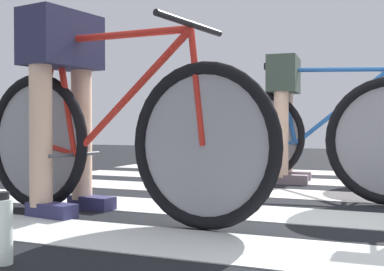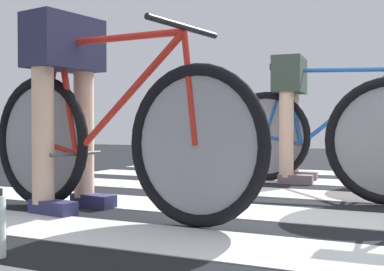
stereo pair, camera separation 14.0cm
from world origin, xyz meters
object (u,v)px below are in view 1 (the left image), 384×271
(bicycle_3_of_3, at_px, (325,133))
(water_bottle, at_px, (2,230))
(cyclist_3_of_3, at_px, (284,101))
(bicycle_1_of_3, at_px, (110,138))
(cyclist_1_of_3, at_px, (63,83))

(bicycle_3_of_3, xyz_separation_m, water_bottle, (-0.66, -2.68, -0.28))
(cyclist_3_of_3, height_order, water_bottle, cyclist_3_of_3)
(bicycle_1_of_3, bearing_deg, cyclist_3_of_3, 85.00)
(bicycle_3_of_3, distance_m, cyclist_3_of_3, 0.40)
(bicycle_1_of_3, height_order, cyclist_1_of_3, cyclist_1_of_3)
(water_bottle, bearing_deg, cyclist_3_of_3, 82.49)
(cyclist_1_of_3, bearing_deg, bicycle_1_of_3, -0.00)
(bicycle_1_of_3, bearing_deg, cyclist_1_of_3, 180.00)
(cyclist_1_of_3, xyz_separation_m, water_bottle, (0.41, -0.86, -0.55))
(cyclist_1_of_3, xyz_separation_m, cyclist_3_of_3, (0.76, 1.79, -0.02))
(bicycle_1_of_3, xyz_separation_m, water_bottle, (0.10, -0.81, -0.28))
(cyclist_1_of_3, distance_m, cyclist_3_of_3, 1.95)
(cyclist_3_of_3, bearing_deg, cyclist_1_of_3, -117.33)
(bicycle_3_of_3, distance_m, water_bottle, 2.77)
(bicycle_3_of_3, bearing_deg, cyclist_3_of_3, -180.00)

